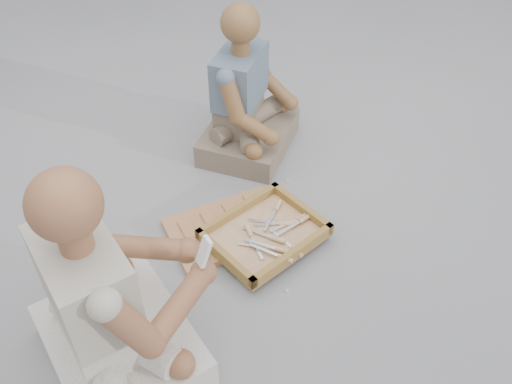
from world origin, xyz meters
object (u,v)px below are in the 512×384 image
carved_panel (228,229)px  tool_tray (265,234)px  craftsman (109,308)px  companion (246,105)px

carved_panel → tool_tray: size_ratio=0.96×
carved_panel → tool_tray: 0.20m
craftsman → companion: 1.45m
tool_tray → carved_panel: bearing=127.1°
craftsman → carved_panel: bearing=116.9°
craftsman → companion: (1.11, 0.94, -0.05)m
tool_tray → craftsman: 0.89m
carved_panel → companion: bearing=52.4°
carved_panel → companion: (0.42, 0.54, 0.27)m
carved_panel → companion: 0.73m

